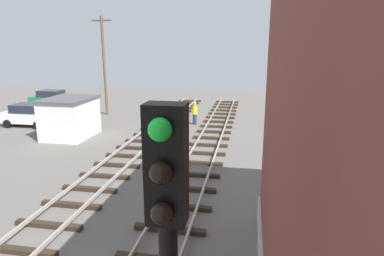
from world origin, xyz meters
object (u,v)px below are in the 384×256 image
at_px(parked_car_green, 51,99).
at_px(track_worker_distant, 172,114).
at_px(utility_pole_far, 104,65).
at_px(track_worker_foreground, 195,113).
at_px(parked_car_white, 29,115).
at_px(control_hut, 70,117).

distance_m(parked_car_green, track_worker_distant, 15.25).
height_order(parked_car_green, utility_pole_far, utility_pole_far).
bearing_deg(parked_car_green, track_worker_foreground, -17.49).
bearing_deg(parked_car_white, utility_pole_far, 51.78).
relative_size(control_hut, utility_pole_far, 0.43).
xyz_separation_m(utility_pole_far, track_worker_distant, (6.94, -3.05, -3.64)).
xyz_separation_m(parked_car_white, utility_pole_far, (4.17, 5.30, 3.67)).
relative_size(control_hut, track_worker_foreground, 2.03).
height_order(parked_car_white, utility_pole_far, utility_pole_far).
distance_m(parked_car_white, parked_car_green, 8.42).
height_order(parked_car_white, track_worker_foreground, track_worker_foreground).
relative_size(parked_car_white, utility_pole_far, 0.48).
bearing_deg(utility_pole_far, parked_car_white, -128.22).
relative_size(parked_car_white, track_worker_distant, 2.25).
relative_size(track_worker_foreground, track_worker_distant, 1.00).
relative_size(parked_car_white, track_worker_foreground, 2.25).
relative_size(control_hut, parked_car_white, 0.90).
xyz_separation_m(parked_car_white, track_worker_distant, (11.11, 2.26, 0.03)).
distance_m(parked_car_white, utility_pole_far, 7.68).
distance_m(control_hut, track_worker_distant, 7.73).
bearing_deg(utility_pole_far, track_worker_foreground, -15.99).
distance_m(control_hut, utility_pole_far, 8.36).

